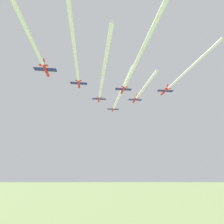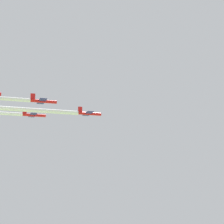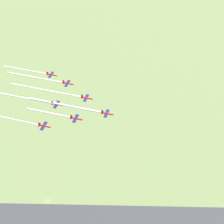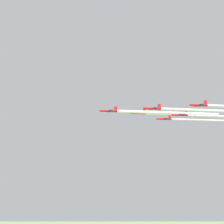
% 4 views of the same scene
% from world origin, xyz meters
% --- Properties ---
extents(ground_plane, '(3000.00, 3000.00, 0.00)m').
position_xyz_m(ground_plane, '(0.00, 0.00, 0.00)').
color(ground_plane, '#6B7F4C').
extents(runway_strip, '(435.83, 200.67, 0.20)m').
position_xyz_m(runway_strip, '(-52.06, 41.05, 0.10)').
color(runway_strip, '#38383D').
rests_on(runway_strip, ground_plane).
extents(jet_0, '(7.54, 7.42, 2.74)m').
position_xyz_m(jet_0, '(-51.80, 40.85, 147.74)').
color(jet_0, red).
extents(jet_1, '(7.54, 7.42, 2.74)m').
position_xyz_m(jet_1, '(-43.80, 22.17, 148.10)').
color(jet_1, red).
extents(jet_2, '(7.54, 7.42, 2.74)m').
position_xyz_m(jet_2, '(-31.58, 38.77, 148.57)').
color(jet_2, red).
extents(jet_3, '(7.54, 7.42, 2.74)m').
position_xyz_m(jet_3, '(-35.80, 3.48, 148.82)').
color(jet_3, red).
extents(jet_4, '(7.54, 7.42, 2.74)m').
position_xyz_m(jet_4, '(-23.58, 20.08, 147.02)').
color(jet_4, red).
extents(jet_5, '(7.54, 7.42, 2.74)m').
position_xyz_m(jet_5, '(-11.37, 36.68, 147.32)').
color(jet_5, red).
extents(jet_6, '(7.54, 7.42, 2.74)m').
position_xyz_m(jet_6, '(-27.80, -15.20, 145.27)').
color(jet_6, red).
extents(smoke_trail_0, '(42.10, 31.50, 1.39)m').
position_xyz_m(smoke_trail_0, '(-28.15, 23.44, 147.70)').
color(smoke_trail_0, white).
extents(smoke_trail_1, '(43.19, 32.21, 1.13)m').
position_xyz_m(smoke_trail_1, '(-19.52, 4.30, 148.06)').
color(smoke_trail_1, white).
extents(smoke_trail_2, '(25.09, 18.89, 1.14)m').
position_xyz_m(smoke_trail_2, '(-16.36, 27.56, 148.53)').
color(smoke_trail_2, white).
extents(smoke_trail_3, '(35.83, 26.76, 1.05)m').
position_xyz_m(smoke_trail_3, '(-15.17, -11.70, 148.79)').
color(smoke_trail_3, white).
extents(smoke_trail_4, '(36.79, 27.47, 1.08)m').
position_xyz_m(smoke_trail_4, '(-2.49, 4.56, 146.98)').
color(smoke_trail_4, white).
extents(smoke_trail_5, '(28.13, 21.01, 0.83)m').
position_xyz_m(smoke_trail_5, '(5.47, 24.29, 147.28)').
color(smoke_trail_5, white).
extents(smoke_trail_6, '(29.57, 22.13, 0.98)m').
position_xyz_m(smoke_trail_6, '(-10.28, -28.09, 145.23)').
color(smoke_trail_6, white).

